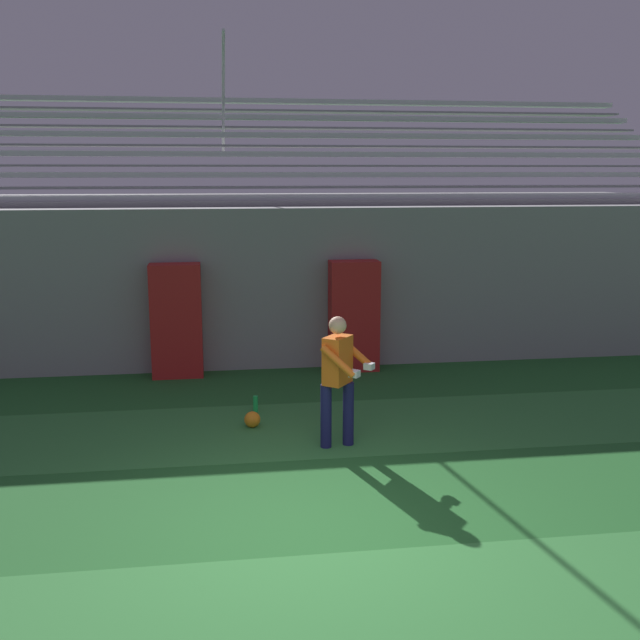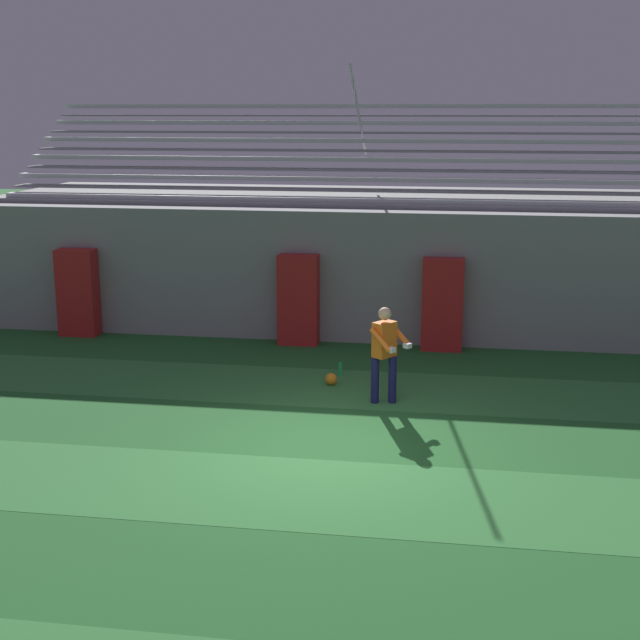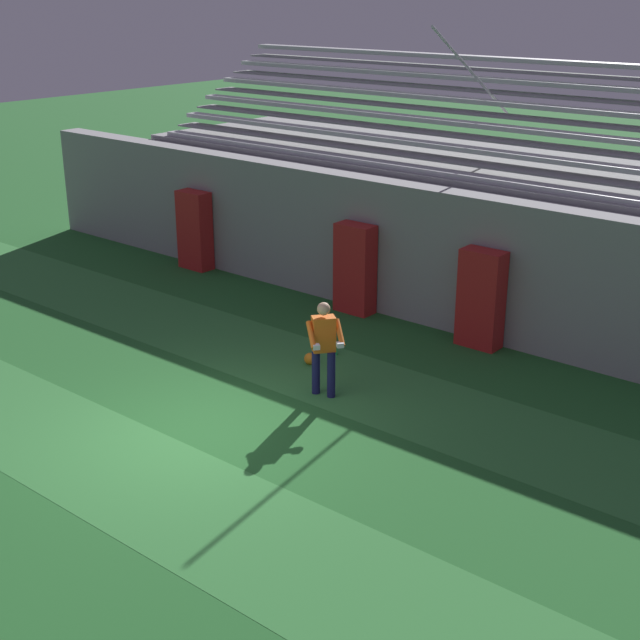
# 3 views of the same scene
# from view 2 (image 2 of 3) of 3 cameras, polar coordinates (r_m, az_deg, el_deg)

# --- Properties ---
(ground_plane) EXTENTS (80.00, 80.00, 0.00)m
(ground_plane) POSITION_cam_2_polar(r_m,az_deg,el_deg) (13.22, 0.49, -8.36)
(ground_plane) COLOR #236028
(turf_stripe_mid) EXTENTS (28.00, 2.26, 0.01)m
(turf_stripe_mid) POSITION_cam_2_polar(r_m,az_deg,el_deg) (11.86, -0.59, -10.99)
(turf_stripe_mid) COLOR #337A38
(turf_stripe_mid) RESTS_ON ground
(turf_stripe_far) EXTENTS (28.00, 2.26, 0.01)m
(turf_stripe_far) POSITION_cam_2_polar(r_m,az_deg,el_deg) (16.04, 2.08, -4.39)
(turf_stripe_far) COLOR #337A38
(turf_stripe_far) RESTS_ON ground
(back_wall) EXTENTS (24.00, 0.60, 2.80)m
(back_wall) POSITION_cam_2_polar(r_m,az_deg,el_deg) (19.05, 3.38, 2.79)
(back_wall) COLOR gray
(back_wall) RESTS_ON ground
(padding_pillar_gate_left) EXTENTS (0.84, 0.44, 1.92)m
(padding_pillar_gate_left) POSITION_cam_2_polar(r_m,az_deg,el_deg) (18.81, -1.39, 1.30)
(padding_pillar_gate_left) COLOR #B21E1E
(padding_pillar_gate_left) RESTS_ON ground
(padding_pillar_gate_right) EXTENTS (0.84, 0.44, 1.92)m
(padding_pillar_gate_right) POSITION_cam_2_polar(r_m,az_deg,el_deg) (18.52, 7.85, 0.98)
(padding_pillar_gate_right) COLOR #B21E1E
(padding_pillar_gate_right) RESTS_ON ground
(padding_pillar_far_left) EXTENTS (0.84, 0.44, 1.92)m
(padding_pillar_far_left) POSITION_cam_2_polar(r_m,az_deg,el_deg) (20.26, -15.23, 1.71)
(padding_pillar_far_left) COLOR #B21E1E
(padding_pillar_far_left) RESTS_ON ground
(bleacher_stand) EXTENTS (18.00, 4.75, 5.83)m
(bleacher_stand) POSITION_cam_2_polar(r_m,az_deg,el_deg) (21.68, 4.09, 4.37)
(bleacher_stand) COLOR gray
(bleacher_stand) RESTS_ON ground
(goalkeeper) EXTENTS (0.73, 0.74, 1.67)m
(goalkeeper) POSITION_cam_2_polar(r_m,az_deg,el_deg) (15.03, 4.18, -1.86)
(goalkeeper) COLOR #19194C
(goalkeeper) RESTS_ON ground
(soccer_ball) EXTENTS (0.22, 0.22, 0.22)m
(soccer_ball) POSITION_cam_2_polar(r_m,az_deg,el_deg) (16.20, 0.72, -3.80)
(soccer_ball) COLOR orange
(soccer_ball) RESTS_ON ground
(water_bottle) EXTENTS (0.07, 0.07, 0.24)m
(water_bottle) POSITION_cam_2_polar(r_m,az_deg,el_deg) (16.80, 1.31, -3.13)
(water_bottle) COLOR green
(water_bottle) RESTS_ON ground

